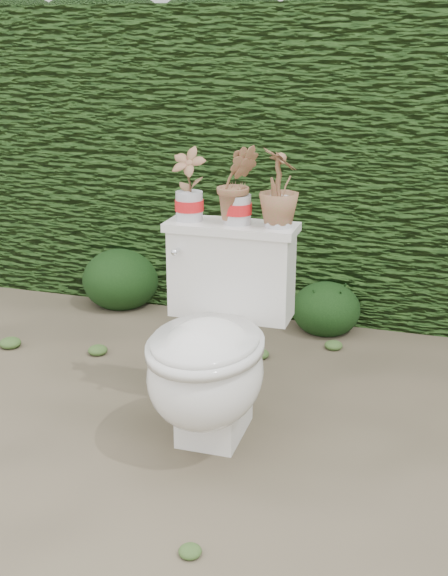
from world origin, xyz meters
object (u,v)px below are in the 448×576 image
(potted_plant_left, at_px, (189,186))
(potted_plant_right, at_px, (279,190))
(toilet, at_px, (213,350))
(potted_plant_center, at_px, (237,187))

(potted_plant_left, bearing_deg, potted_plant_right, 9.05)
(toilet, height_order, potted_plant_left, potted_plant_left)
(toilet, bearing_deg, potted_plant_left, 125.10)
(toilet, distance_m, potted_plant_center, 0.61)
(potted_plant_center, height_order, potted_plant_right, potted_plant_center)
(toilet, xyz_separation_m, potted_plant_center, (0.02, 0.24, 0.56))
(potted_plant_center, distance_m, potted_plant_right, 0.16)
(toilet, relative_size, potted_plant_right, 2.84)
(potted_plant_left, xyz_separation_m, potted_plant_center, (0.19, 0.00, 0.01))
(toilet, xyz_separation_m, potted_plant_left, (-0.17, 0.24, 0.55))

